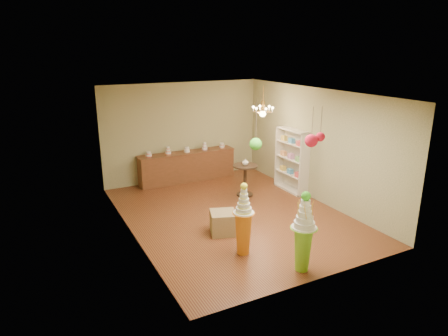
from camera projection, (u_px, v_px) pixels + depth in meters
name	position (u px, v px, depth m)	size (l,w,h in m)	color
floor	(233.00, 214.00, 9.93)	(6.50, 6.50, 0.00)	#5C2F19
ceiling	(234.00, 93.00, 9.06)	(6.50, 6.50, 0.00)	white
wall_back	(183.00, 132.00, 12.26)	(5.00, 0.04, 3.00)	gray
wall_front	(325.00, 201.00, 6.73)	(5.00, 0.04, 3.00)	gray
wall_left	(129.00, 171.00, 8.40)	(0.04, 6.50, 3.00)	gray
wall_right	(316.00, 145.00, 10.59)	(0.04, 6.50, 3.00)	gray
pedestal_green	(303.00, 238.00, 7.28)	(0.57, 0.57, 1.55)	#7BC52B
pedestal_orange	(243.00, 227.00, 7.91)	(0.54, 0.54, 1.50)	orange
burlap_riser	(223.00, 223.00, 8.87)	(0.55, 0.55, 0.50)	olive
sideboard	(187.00, 166.00, 12.32)	(3.04, 0.54, 1.16)	brown
shelving_unit	(292.00, 160.00, 11.37)	(0.33, 1.20, 1.80)	beige
round_table	(245.00, 176.00, 11.06)	(0.70, 0.70, 0.88)	black
vase	(245.00, 162.00, 10.95)	(0.17, 0.17, 0.18)	beige
pom_red_left	(311.00, 141.00, 7.12)	(0.23, 0.23, 0.73)	#41352F
pom_green_mid	(256.00, 144.00, 8.22)	(0.26, 0.26, 1.05)	#41352F
pom_red_right	(320.00, 137.00, 7.11)	(0.17, 0.17, 0.63)	#41352F
chandelier	(263.00, 112.00, 10.89)	(0.76, 0.76, 0.85)	#E7AA51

